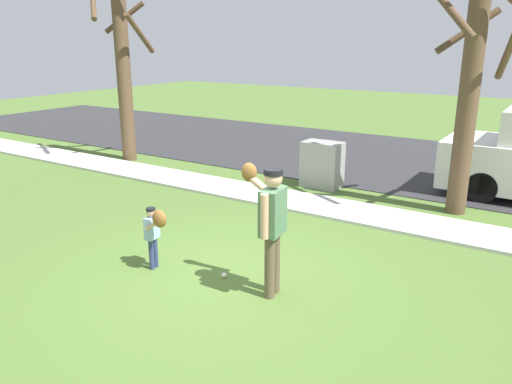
# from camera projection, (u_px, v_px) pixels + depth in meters

# --- Properties ---
(ground_plane) EXTENTS (48.00, 48.00, 0.00)m
(ground_plane) POSITION_uv_depth(u_px,v_px,m) (331.00, 211.00, 10.03)
(ground_plane) COLOR #4C6B2D
(sidewalk_strip) EXTENTS (36.00, 1.20, 0.06)m
(sidewalk_strip) POSITION_uv_depth(u_px,v_px,m) (333.00, 208.00, 10.10)
(sidewalk_strip) COLOR beige
(sidewalk_strip) RESTS_ON ground
(road_surface) EXTENTS (36.00, 6.80, 0.02)m
(road_surface) POSITION_uv_depth(u_px,v_px,m) (408.00, 161.00, 14.12)
(road_surface) COLOR #2D2D30
(road_surface) RESTS_ON ground
(person_adult) EXTENTS (0.75, 0.61, 1.72)m
(person_adult) POSITION_uv_depth(u_px,v_px,m) (270.00, 217.00, 6.46)
(person_adult) COLOR brown
(person_adult) RESTS_ON ground
(person_child) EXTENTS (0.46, 0.36, 0.99)m
(person_child) POSITION_uv_depth(u_px,v_px,m) (154.00, 228.00, 7.26)
(person_child) COLOR navy
(person_child) RESTS_ON ground
(baseball) EXTENTS (0.07, 0.07, 0.07)m
(baseball) POSITION_uv_depth(u_px,v_px,m) (224.00, 275.00, 7.20)
(baseball) COLOR white
(baseball) RESTS_ON ground
(utility_cabinet) EXTENTS (0.88, 0.56, 1.05)m
(utility_cabinet) POSITION_uv_depth(u_px,v_px,m) (322.00, 165.00, 11.50)
(utility_cabinet) COLOR gray
(utility_cabinet) RESTS_ON ground
(street_tree_near) EXTENTS (1.84, 1.88, 4.68)m
(street_tree_near) POSITION_uv_depth(u_px,v_px,m) (470.00, 83.00, 9.22)
(street_tree_near) COLOR brown
(street_tree_near) RESTS_ON ground
(street_tree_far) EXTENTS (1.85, 1.88, 5.26)m
(street_tree_far) POSITION_uv_depth(u_px,v_px,m) (122.00, 58.00, 13.50)
(street_tree_far) COLOR brown
(street_tree_far) RESTS_ON ground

